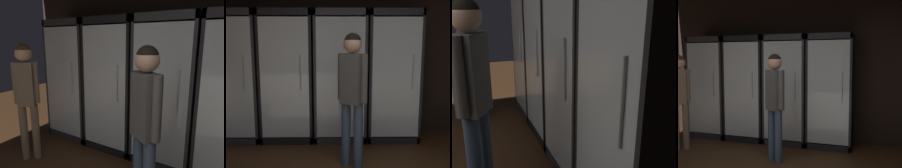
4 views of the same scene
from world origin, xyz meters
TOP-DOWN VIEW (x-y plane):
  - wall_back at (0.00, 3.03)m, footprint 6.00×0.06m
  - cooler_far_left at (-1.98, 2.74)m, footprint 0.77×0.60m
  - cooler_left at (-1.18, 2.74)m, footprint 0.77×0.60m
  - cooler_center at (-0.37, 2.74)m, footprint 0.77×0.60m
  - cooler_right at (0.43, 2.74)m, footprint 0.77×0.60m
  - shopper_near at (-0.25, 1.71)m, footprint 0.34×0.28m

SIDE VIEW (x-z plane):
  - cooler_left at x=-1.18m, z-range -0.03..1.96m
  - cooler_far_left at x=-1.98m, z-range -0.02..1.96m
  - cooler_center at x=-0.37m, z-range -0.02..1.96m
  - cooler_right at x=0.43m, z-range -0.02..1.96m
  - shopper_near at x=-0.25m, z-range 0.19..1.82m
  - wall_back at x=0.00m, z-range 0.00..2.80m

